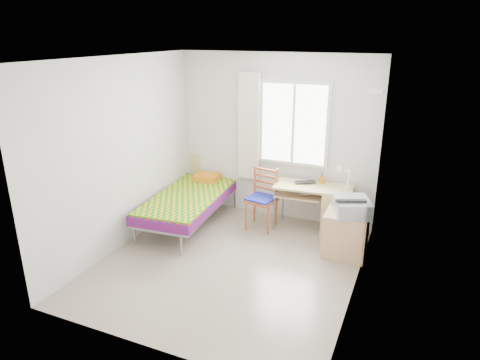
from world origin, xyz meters
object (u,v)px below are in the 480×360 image
Objects in this scene: desk at (332,209)px; chair at (263,195)px; cabinet at (345,234)px; printer at (352,206)px; bed at (191,198)px.

chair reaches higher than desk.
printer reaches higher than cabinet.
desk is (2.10, 0.51, -0.04)m from bed.
desk is 0.67m from cabinet.
printer reaches higher than desk.
bed is at bearing -152.02° from chair.
bed is at bearing -170.58° from desk.
cabinet is (1.33, -0.40, -0.22)m from chair.
cabinet is at bearing -5.67° from chair.
cabinet is at bearing -6.28° from bed.
desk is at bearing 9.13° from bed.
chair is (1.07, 0.33, 0.10)m from bed.
chair is at bearing 162.11° from cabinet.
bed is 1.13m from chair.
cabinet is (0.31, -0.58, -0.08)m from desk.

